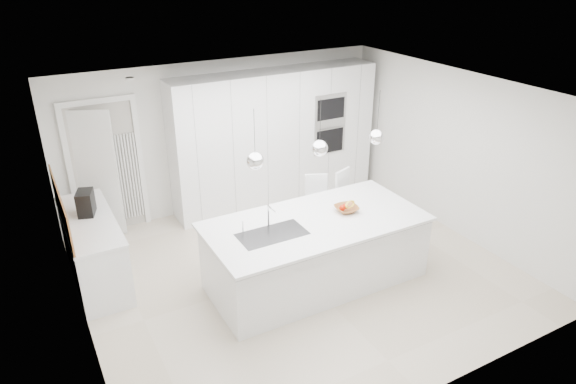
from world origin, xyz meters
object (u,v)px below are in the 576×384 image
bar_stool_right (346,206)px  espresso_machine (86,203)px  fruit_bowl (347,209)px  island_base (317,254)px  bar_stool_left (320,210)px

bar_stool_right → espresso_machine: bearing=144.8°
fruit_bowl → espresso_machine: 3.41m
island_base → fruit_bowl: 0.71m
espresso_machine → bar_stool_right: bearing=4.5°
fruit_bowl → bar_stool_left: bearing=82.2°
fruit_bowl → bar_stool_left: bar_stool_left is taller
island_base → fruit_bowl: size_ratio=9.15×
fruit_bowl → bar_stool_right: (0.53, 0.74, -0.41)m
bar_stool_left → bar_stool_right: bar_stool_right is taller
island_base → espresso_machine: size_ratio=8.70×
bar_stool_right → bar_stool_left: bearing=148.5°
espresso_machine → bar_stool_left: size_ratio=0.31×
island_base → bar_stool_right: 1.31m
island_base → bar_stool_left: bar_stool_left is taller
bar_stool_left → bar_stool_right: 0.43m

